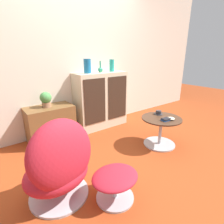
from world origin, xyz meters
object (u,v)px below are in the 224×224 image
ottoman (115,180)px  coffee_table (160,130)px  egg_chair (60,165)px  vase_leftmost (87,66)px  teacup (158,113)px  book_stack (166,119)px  tv_console (51,124)px  vase_inner_left (100,69)px  vase_inner_right (112,65)px  potted_plant (46,99)px  bowl (171,118)px  sideboard (101,100)px

ottoman → coffee_table: bearing=19.2°
ottoman → coffee_table: (1.18, 0.41, 0.04)m
egg_chair → vase_leftmost: size_ratio=3.59×
teacup → book_stack: (-0.13, -0.23, -0.01)m
book_stack → tv_console: bearing=134.0°
vase_inner_left → vase_inner_right: size_ratio=0.90×
potted_plant → book_stack: (1.23, -1.24, -0.23)m
vase_inner_left → ottoman: bearing=-119.9°
book_stack → vase_inner_right: bearing=89.5°
ottoman → book_stack: book_stack is taller
vase_leftmost → vase_inner_left: size_ratio=1.21×
tv_console → book_stack: size_ratio=5.49×
ottoman → book_stack: bearing=15.2°
coffee_table → vase_inner_right: vase_inner_right is taller
potted_plant → book_stack: potted_plant is taller
ottoman → teacup: size_ratio=3.36×
coffee_table → vase_inner_left: 1.44m
vase_leftmost → potted_plant: vase_leftmost is taller
egg_chair → potted_plant: 1.32m
tv_console → vase_leftmost: size_ratio=2.98×
potted_plant → book_stack: size_ratio=1.84×
egg_chair → bowl: bearing=-0.6°
sideboard → bowl: sideboard is taller
bowl → vase_leftmost: bearing=114.3°
vase_leftmost → vase_inner_right: size_ratio=1.09×
potted_plant → book_stack: 1.76m
tv_console → ottoman: size_ratio=1.54×
tv_console → egg_chair: egg_chair is taller
sideboard → vase_leftmost: bearing=179.1°
sideboard → egg_chair: 1.80m
sideboard → tv_console: 0.98m
vase_inner_left → potted_plant: size_ratio=0.82×
vase_inner_right → bowl: vase_inner_right is taller
potted_plant → book_stack: bearing=-45.3°
vase_inner_right → vase_leftmost: bearing=180.0°
vase_inner_left → book_stack: vase_inner_left is taller
sideboard → book_stack: bearing=-79.0°
potted_plant → bowl: bearing=-43.9°
potted_plant → teacup: bearing=-36.5°
coffee_table → teacup: size_ratio=4.30×
vase_inner_right → teacup: vase_inner_right is taller
egg_chair → vase_leftmost: vase_leftmost is taller
teacup → coffee_table: bearing=-124.3°
sideboard → book_stack: 1.28m
coffee_table → vase_leftmost: bearing=115.0°
egg_chair → potted_plant: bearing=76.2°
coffee_table → book_stack: size_ratio=4.56×
coffee_table → bowl: 0.24m
egg_chair → vase_inner_left: (1.29, 1.26, 0.69)m
vase_leftmost → teacup: vase_leftmost is taller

